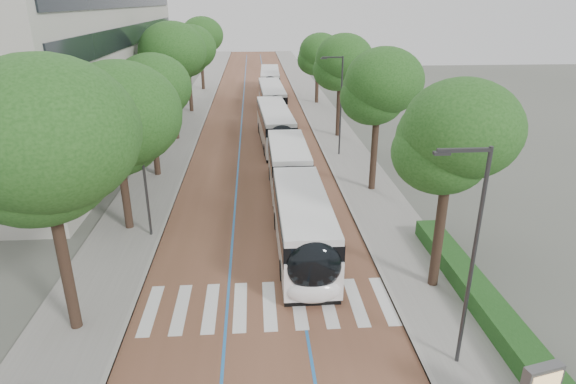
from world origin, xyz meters
TOP-DOWN VIEW (x-y plane):
  - ground at (0.00, 0.00)m, footprint 160.00×160.00m
  - road at (0.00, 40.00)m, footprint 11.00×140.00m
  - sidewalk_left at (-7.50, 40.00)m, footprint 4.00×140.00m
  - sidewalk_right at (7.50, 40.00)m, footprint 4.00×140.00m
  - kerb_left at (-5.60, 40.00)m, footprint 0.20×140.00m
  - kerb_right at (5.60, 40.00)m, footprint 0.20×140.00m
  - zebra_crossing at (0.20, 1.00)m, footprint 10.55×3.60m
  - lane_line_left at (-1.60, 40.00)m, footprint 0.12×126.00m
  - lane_line_right at (1.60, 40.00)m, footprint 0.12×126.00m
  - office_building at (-19.47, 28.00)m, footprint 18.11×40.00m
  - hedge at (9.10, 0.00)m, footprint 1.20×14.00m
  - streetlight_near at (6.62, -3.00)m, footprint 1.82×0.20m
  - streetlight_far at (6.62, 22.00)m, footprint 1.82×0.20m
  - lamp_post_left at (-6.10, 8.00)m, footprint 0.14×0.14m
  - trees_left at (-7.50, 23.83)m, footprint 6.47×61.09m
  - trees_right at (7.70, 23.26)m, footprint 5.17×46.93m
  - lead_bus at (2.02, 9.13)m, footprint 2.61×18.41m
  - bus_queued_0 at (1.63, 25.61)m, footprint 3.09×12.50m
  - bus_queued_1 at (1.84, 38.18)m, footprint 2.84×12.46m
  - bus_queued_2 at (2.09, 51.43)m, footprint 2.89×12.47m

SIDE VIEW (x-z plane):
  - ground at x=0.00m, z-range 0.00..0.00m
  - road at x=0.00m, z-range 0.00..0.02m
  - lane_line_left at x=-1.60m, z-range 0.02..0.03m
  - lane_line_right at x=1.60m, z-range 0.02..0.03m
  - zebra_crossing at x=0.20m, z-range 0.02..0.03m
  - sidewalk_left at x=-7.50m, z-range 0.00..0.12m
  - sidewalk_right at x=7.50m, z-range 0.00..0.12m
  - kerb_left at x=-5.60m, z-range -0.01..0.13m
  - kerb_right at x=5.60m, z-range -0.01..0.13m
  - hedge at x=9.10m, z-range 0.12..0.92m
  - bus_queued_0 at x=1.63m, z-range 0.02..3.22m
  - bus_queued_1 at x=1.84m, z-range 0.02..3.22m
  - bus_queued_2 at x=2.09m, z-range 0.02..3.22m
  - lead_bus at x=2.02m, z-range 0.03..3.23m
  - lamp_post_left at x=-6.10m, z-range 0.12..8.12m
  - streetlight_near at x=6.62m, z-range 0.82..8.82m
  - streetlight_far at x=6.62m, z-range 0.82..8.82m
  - trees_right at x=7.70m, z-range 2.01..10.97m
  - trees_left at x=-7.50m, z-range 1.72..11.80m
  - office_building at x=-19.47m, z-range 0.00..14.00m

